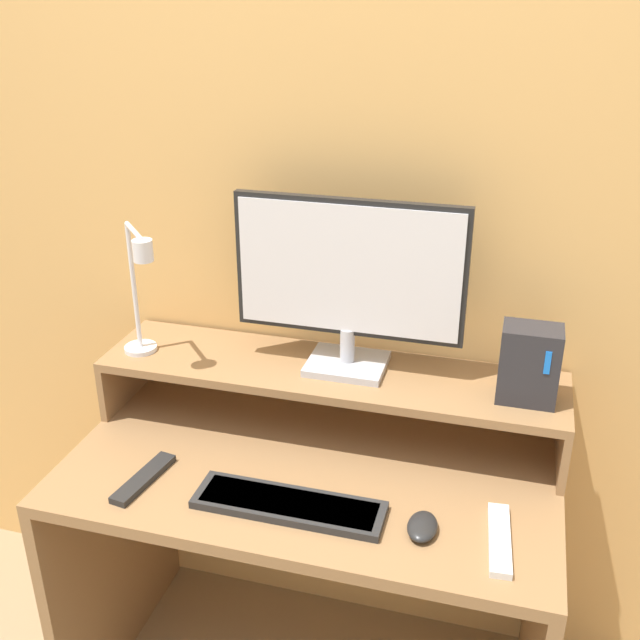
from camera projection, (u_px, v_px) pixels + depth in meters
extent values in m
cube|color=#E5AD60|center=(348.00, 214.00, 1.85)|extent=(6.00, 0.05, 2.50)
cube|color=olive|center=(310.00, 471.00, 1.77)|extent=(1.15, 0.63, 0.03)
cube|color=olive|center=(115.00, 548.00, 2.06)|extent=(0.03, 0.63, 0.71)
cube|color=olive|center=(536.00, 636.00, 1.78)|extent=(0.03, 0.63, 0.71)
cube|color=olive|center=(127.00, 373.00, 2.03)|extent=(0.02, 0.27, 0.15)
cube|color=olive|center=(563.00, 435.00, 1.75)|extent=(0.02, 0.27, 0.15)
cube|color=olive|center=(330.00, 372.00, 1.85)|extent=(1.15, 0.27, 0.02)
cube|color=#BCBCC1|center=(347.00, 364.00, 1.85)|extent=(0.19, 0.16, 0.02)
cylinder|color=#BCBCC1|center=(347.00, 345.00, 1.83)|extent=(0.04, 0.04, 0.09)
cube|color=black|center=(349.00, 268.00, 1.75)|extent=(0.55, 0.02, 0.34)
cube|color=silver|center=(348.00, 270.00, 1.74)|extent=(0.53, 0.01, 0.31)
cylinder|color=silver|center=(141.00, 348.00, 1.94)|extent=(0.08, 0.08, 0.01)
cylinder|color=silver|center=(134.00, 287.00, 1.86)|extent=(0.01, 0.01, 0.33)
cylinder|color=silver|center=(134.00, 231.00, 1.74)|extent=(0.10, 0.11, 0.01)
cylinder|color=silver|center=(143.00, 250.00, 1.69)|extent=(0.05, 0.05, 0.05)
cube|color=#28282D|center=(529.00, 364.00, 1.68)|extent=(0.13, 0.09, 0.18)
cube|color=#1972F2|center=(548.00, 363.00, 1.61)|extent=(0.01, 0.00, 0.05)
cube|color=#282828|center=(290.00, 505.00, 1.62)|extent=(0.42, 0.12, 0.02)
cube|color=black|center=(290.00, 503.00, 1.61)|extent=(0.38, 0.09, 0.01)
ellipsoid|color=black|center=(422.00, 526.00, 1.55)|extent=(0.06, 0.10, 0.03)
cube|color=black|center=(144.00, 478.00, 1.70)|extent=(0.07, 0.20, 0.02)
cube|color=white|center=(500.00, 539.00, 1.52)|extent=(0.06, 0.21, 0.02)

